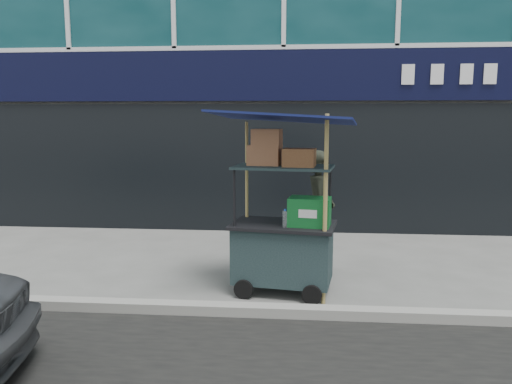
{
  "coord_description": "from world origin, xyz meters",
  "views": [
    {
      "loc": [
        0.3,
        -5.38,
        2.15
      ],
      "look_at": [
        -0.27,
        1.2,
        1.16
      ],
      "focal_mm": 35.0,
      "sensor_mm": 36.0,
      "label": 1
    }
  ],
  "objects": [
    {
      "name": "ground",
      "position": [
        0.0,
        0.0,
        0.0
      ],
      "size": [
        80.0,
        80.0,
        0.0
      ],
      "primitive_type": "plane",
      "color": "#5F5F5A",
      "rests_on": "ground"
    },
    {
      "name": "curb",
      "position": [
        0.0,
        -0.2,
        0.06
      ],
      "size": [
        80.0,
        0.18,
        0.12
      ],
      "primitive_type": "cube",
      "color": "gray",
      "rests_on": "ground"
    },
    {
      "name": "vendor_cart",
      "position": [
        0.13,
        0.58,
        0.79
      ],
      "size": [
        1.81,
        1.41,
        2.24
      ],
      "rotation": [
        0.0,
        0.0,
        -0.15
      ],
      "color": "black",
      "rests_on": "ground"
    },
    {
      "name": "vendor_man",
      "position": [
        0.6,
        1.42,
        0.85
      ],
      "size": [
        0.48,
        0.66,
        1.71
      ],
      "primitive_type": "imported",
      "rotation": [
        0.0,
        0.0,
        1.46
      ],
      "color": "black",
      "rests_on": "ground"
    }
  ]
}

